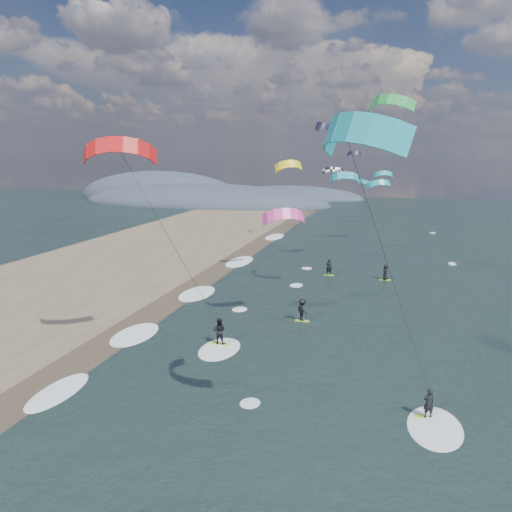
# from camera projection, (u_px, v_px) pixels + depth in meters

# --- Properties ---
(ground) EXTENTS (260.00, 260.00, 0.00)m
(ground) POSITION_uv_depth(u_px,v_px,m) (195.00, 500.00, 18.95)
(ground) COLOR black
(ground) RESTS_ON ground
(wet_sand_strip) EXTENTS (3.00, 240.00, 0.00)m
(wet_sand_strip) POSITION_uv_depth(u_px,v_px,m) (81.00, 360.00, 31.58)
(wet_sand_strip) COLOR #382D23
(wet_sand_strip) RESTS_ON ground
(coastal_hills) EXTENTS (80.00, 41.00, 15.00)m
(coastal_hills) POSITION_uv_depth(u_px,v_px,m) (197.00, 200.00, 132.45)
(coastal_hills) COLOR #3D4756
(coastal_hills) RESTS_ON ground
(kitesurfer_near_a) EXTENTS (7.56, 9.18, 14.85)m
(kitesurfer_near_a) POSITION_uv_depth(u_px,v_px,m) (369.00, 211.00, 18.81)
(kitesurfer_near_a) COLOR #ADE628
(kitesurfer_near_a) RESTS_ON ground
(kitesurfer_near_b) EXTENTS (7.27, 8.88, 14.35)m
(kitesurfer_near_b) POSITION_uv_depth(u_px,v_px,m) (152.00, 213.00, 28.82)
(kitesurfer_near_b) COLOR #ADE628
(kitesurfer_near_b) RESTS_ON ground
(far_kitesurfers) EXTENTS (7.02, 15.94, 1.80)m
(far_kitesurfers) POSITION_uv_depth(u_px,v_px,m) (334.00, 288.00, 44.78)
(far_kitesurfers) COLOR #ADE628
(far_kitesurfers) RESTS_ON ground
(bg_kite_field) EXTENTS (12.95, 70.24, 11.07)m
(bg_kite_field) POSITION_uv_depth(u_px,v_px,m) (352.00, 164.00, 66.83)
(bg_kite_field) COLOR teal
(bg_kite_field) RESTS_ON ground
(shoreline_surf) EXTENTS (2.40, 79.40, 0.11)m
(shoreline_surf) POSITION_uv_depth(u_px,v_px,m) (135.00, 336.00, 35.73)
(shoreline_surf) COLOR white
(shoreline_surf) RESTS_ON ground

